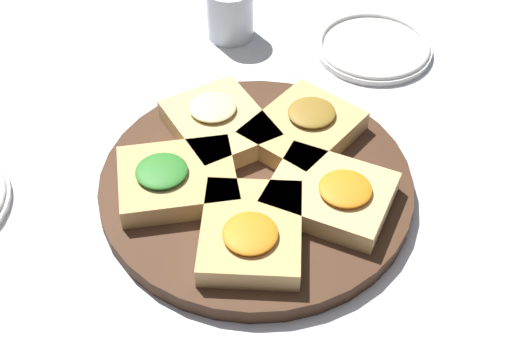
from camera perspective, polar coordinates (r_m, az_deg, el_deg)
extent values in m
plane|color=silver|center=(0.93, 0.00, -1.62)|extent=(3.00, 3.00, 0.00)
cylinder|color=#422819|center=(0.93, 0.00, -1.13)|extent=(0.40, 0.40, 0.02)
cube|color=tan|center=(0.84, -0.38, -4.88)|extent=(0.14, 0.17, 0.03)
ellipsoid|color=orange|center=(0.81, -0.46, -5.00)|extent=(0.08, 0.08, 0.01)
cube|color=#DBB775|center=(0.88, 5.95, -1.90)|extent=(0.19, 0.18, 0.03)
ellipsoid|color=orange|center=(0.87, 7.16, -1.40)|extent=(0.09, 0.09, 0.01)
cube|color=tan|center=(0.96, 3.78, 3.29)|extent=(0.19, 0.18, 0.03)
ellipsoid|color=olive|center=(0.96, 4.48, 4.70)|extent=(0.09, 0.09, 0.01)
cube|color=#DBB775|center=(0.97, -2.95, 3.67)|extent=(0.16, 0.18, 0.03)
ellipsoid|color=beige|center=(0.97, -3.49, 5.13)|extent=(0.08, 0.08, 0.01)
cube|color=tan|center=(0.90, -6.30, -0.76)|extent=(0.15, 0.12, 0.03)
ellipsoid|color=#2D7A28|center=(0.89, -7.56, -0.03)|extent=(0.07, 0.06, 0.01)
cylinder|color=white|center=(1.18, 9.37, 9.66)|extent=(0.19, 0.19, 0.01)
torus|color=white|center=(1.17, 9.41, 9.93)|extent=(0.18, 0.18, 0.01)
cylinder|color=silver|center=(1.18, -2.10, 12.54)|extent=(0.08, 0.08, 0.09)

